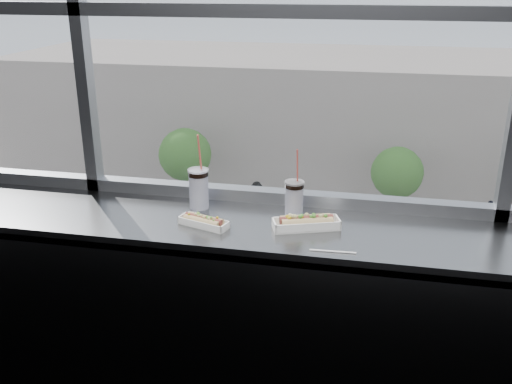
% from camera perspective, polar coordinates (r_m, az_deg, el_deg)
% --- Properties ---
extents(wall_back_lower, '(6.00, 0.00, 6.00)m').
position_cam_1_polar(wall_back_lower, '(3.06, 2.66, -10.66)').
color(wall_back_lower, black).
rests_on(wall_back_lower, ground).
extents(counter, '(6.00, 0.55, 0.06)m').
position_cam_1_polar(counter, '(2.57, 1.87, -3.89)').
color(counter, gray).
rests_on(counter, ground).
extents(counter_fascia, '(6.00, 0.04, 1.04)m').
position_cam_1_polar(counter_fascia, '(2.62, 0.72, -16.59)').
color(counter_fascia, gray).
rests_on(counter_fascia, ground).
extents(hotdog_tray_left, '(0.24, 0.14, 0.06)m').
position_cam_1_polar(hotdog_tray_left, '(2.55, -5.27, -2.93)').
color(hotdog_tray_left, white).
rests_on(hotdog_tray_left, counter).
extents(hotdog_tray_right, '(0.31, 0.19, 0.07)m').
position_cam_1_polar(hotdog_tray_right, '(2.52, 5.05, -3.04)').
color(hotdog_tray_right, white).
rests_on(hotdog_tray_right, counter).
extents(soda_cup_left, '(0.10, 0.10, 0.37)m').
position_cam_1_polar(soda_cup_left, '(2.72, -5.75, 0.54)').
color(soda_cup_left, white).
rests_on(soda_cup_left, counter).
extents(soda_cup_right, '(0.09, 0.09, 0.33)m').
position_cam_1_polar(soda_cup_right, '(2.60, 3.84, -0.56)').
color(soda_cup_right, white).
rests_on(soda_cup_right, counter).
extents(loose_straw, '(0.19, 0.02, 0.01)m').
position_cam_1_polar(loose_straw, '(2.33, 7.67, -5.90)').
color(loose_straw, white).
rests_on(loose_straw, counter).
extents(wrapper, '(0.10, 0.07, 0.02)m').
position_cam_1_polar(wrapper, '(2.65, -6.50, -2.28)').
color(wrapper, silver).
rests_on(wrapper, counter).
extents(plaza_ground, '(120.00, 120.00, 0.00)m').
position_cam_1_polar(plaza_ground, '(47.92, 10.88, 4.48)').
color(plaza_ground, gray).
rests_on(plaza_ground, ground).
extents(street_asphalt, '(80.00, 10.00, 0.06)m').
position_cam_1_polar(street_asphalt, '(26.11, 9.44, -9.68)').
color(street_asphalt, black).
rests_on(street_asphalt, plaza_ground).
extents(far_sidewalk, '(80.00, 6.00, 0.04)m').
position_cam_1_polar(far_sidewalk, '(33.28, 10.14, -2.79)').
color(far_sidewalk, gray).
rests_on(far_sidewalk, plaza_ground).
extents(far_building, '(50.00, 14.00, 8.00)m').
position_cam_1_polar(far_building, '(41.60, 11.04, 7.70)').
color(far_building, '#A19389').
rests_on(far_building, plaza_ground).
extents(car_near_c, '(3.14, 6.92, 2.27)m').
position_cam_1_polar(car_near_c, '(22.09, 8.84, -12.24)').
color(car_near_c, '#A8450D').
rests_on(car_near_c, street_asphalt).
extents(car_near_b, '(2.69, 6.23, 2.06)m').
position_cam_1_polar(car_near_b, '(23.13, -6.94, -10.80)').
color(car_near_b, black).
rests_on(car_near_b, street_asphalt).
extents(car_far_a, '(3.05, 6.17, 1.99)m').
position_cam_1_polar(car_far_a, '(30.94, -8.57, -2.47)').
color(car_far_a, black).
rests_on(car_far_a, street_asphalt).
extents(car_near_a, '(3.10, 6.79, 2.22)m').
position_cam_1_polar(car_near_a, '(26.43, -23.41, -8.03)').
color(car_near_a, slate).
rests_on(car_near_a, street_asphalt).
extents(car_far_b, '(2.49, 5.72, 1.89)m').
position_cam_1_polar(car_far_b, '(29.39, 16.91, -4.58)').
color(car_far_b, '#B83342').
rests_on(car_far_b, street_asphalt).
extents(pedestrian_c, '(0.74, 0.99, 2.22)m').
position_cam_1_polar(pedestrian_c, '(33.24, 22.26, -2.00)').
color(pedestrian_c, '#66605B').
rests_on(pedestrian_c, far_sidewalk).
extents(pedestrian_d, '(0.85, 0.64, 1.92)m').
position_cam_1_polar(pedestrian_d, '(34.73, 23.68, -1.53)').
color(pedestrian_d, '#66605B').
rests_on(pedestrian_d, far_sidewalk).
extents(pedestrian_a, '(0.74, 0.99, 2.23)m').
position_cam_1_polar(pedestrian_a, '(33.51, 0.06, -0.18)').
color(pedestrian_a, '#66605B').
rests_on(pedestrian_a, far_sidewalk).
extents(tree_left, '(3.12, 3.12, 4.88)m').
position_cam_1_polar(tree_left, '(33.84, -7.10, 3.72)').
color(tree_left, '#47382B').
rests_on(tree_left, far_sidewalk).
extents(tree_center, '(2.87, 2.87, 4.48)m').
position_cam_1_polar(tree_center, '(32.24, 13.93, 1.89)').
color(tree_center, '#47382B').
rests_on(tree_center, far_sidewalk).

